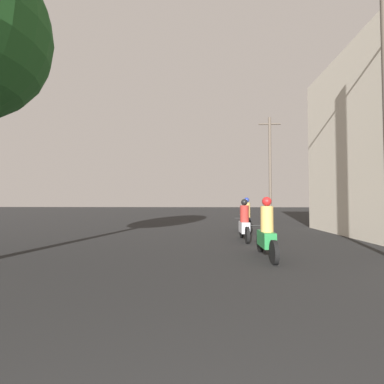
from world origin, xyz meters
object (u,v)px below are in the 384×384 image
Objects in this scene: motorcycle_silver at (244,224)px; utility_pole_far at (270,167)px; motorcycle_black at (247,218)px; motorcycle_green at (266,233)px.

utility_pole_far is (3.38, 9.35, 3.37)m from motorcycle_silver.
motorcycle_silver is 0.25× the size of utility_pole_far.
motorcycle_black is 8.01m from utility_pole_far.
motorcycle_silver is (-0.12, 2.87, -0.01)m from motorcycle_green.
motorcycle_black reaches higher than motorcycle_green.
utility_pole_far is (3.26, 12.22, 3.36)m from motorcycle_green.
motorcycle_green reaches higher than motorcycle_silver.
utility_pole_far is at bearing 70.79° from motorcycle_black.
motorcycle_black is at bearing -113.05° from utility_pole_far.
utility_pole_far reaches higher than motorcycle_black.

